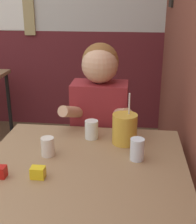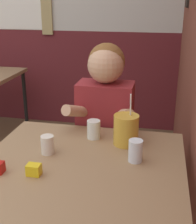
% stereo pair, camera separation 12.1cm
% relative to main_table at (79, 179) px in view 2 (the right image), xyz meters
% --- Properties ---
extents(back_wall, '(5.91, 0.09, 2.70)m').
position_rel_main_table_xyz_m(back_wall, '(-0.95, 2.25, 0.69)').
color(back_wall, silver).
rests_on(back_wall, ground_plane).
extents(main_table, '(0.95, 0.94, 0.73)m').
position_rel_main_table_xyz_m(main_table, '(0.00, 0.00, 0.00)').
color(main_table, '#93704C').
rests_on(main_table, ground_plane).
extents(person_seated, '(0.42, 0.41, 1.20)m').
position_rel_main_table_xyz_m(person_seated, '(0.01, 0.60, -0.02)').
color(person_seated, maroon).
rests_on(person_seated, ground_plane).
extents(cocktail_pitcher, '(0.13, 0.13, 0.28)m').
position_rel_main_table_xyz_m(cocktail_pitcher, '(0.18, 0.28, 0.14)').
color(cocktail_pitcher, gold).
rests_on(cocktail_pitcher, main_table).
extents(glass_near_pitcher, '(0.07, 0.07, 0.11)m').
position_rel_main_table_xyz_m(glass_near_pitcher, '(0.24, 0.11, 0.11)').
color(glass_near_pitcher, silver).
rests_on(glass_near_pitcher, main_table).
extents(glass_center, '(0.07, 0.07, 0.10)m').
position_rel_main_table_xyz_m(glass_center, '(-0.00, 0.32, 0.11)').
color(glass_center, silver).
rests_on(glass_center, main_table).
extents(glass_far_side, '(0.06, 0.06, 0.09)m').
position_rel_main_table_xyz_m(glass_far_side, '(-0.18, 0.10, 0.11)').
color(glass_far_side, silver).
rests_on(glass_far_side, main_table).
extents(condiment_mustard, '(0.06, 0.04, 0.05)m').
position_rel_main_table_xyz_m(condiment_mustard, '(-0.17, -0.10, 0.09)').
color(condiment_mustard, yellow).
rests_on(condiment_mustard, main_table).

